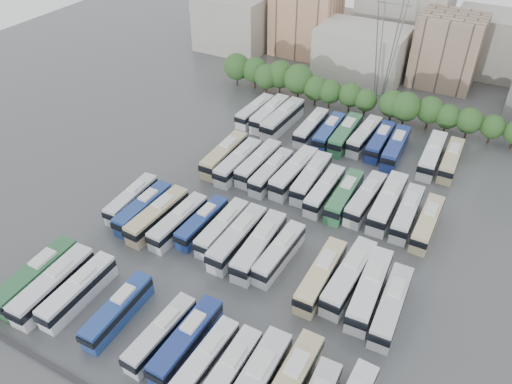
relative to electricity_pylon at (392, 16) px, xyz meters
The scene contains 49 objects.
ground 53.41m from the electricity_pylon, 92.29° to the right, with size 220.00×220.00×0.00m, color #424447.
tree_line 17.43m from the electricity_pylon, 126.57° to the right, with size 64.97×7.65×8.27m.
city_buildings 26.15m from the electricity_pylon, 113.40° to the left, with size 102.00×35.00×20.00m.
electricity_pylon is the anchor object (origin of this frame).
bus_r0_s0 80.12m from the electricity_pylon, 107.34° to the right, with size 3.31×13.18×4.11m.
bus_r0_s1 79.35m from the electricity_pylon, 105.13° to the right, with size 3.30×13.09×4.08m.
bus_r0_s2 77.73m from the electricity_pylon, 102.81° to the right, with size 2.79×12.15×3.80m.
bus_r0_s4 76.60m from the electricity_pylon, 97.87° to the right, with size 2.75×11.51×3.60m.
bus_r0_s6 76.24m from the electricity_pylon, 92.66° to the right, with size 2.95×11.30×3.51m.
bus_r0_s7 75.53m from the electricity_pylon, 90.13° to the right, with size 2.78×12.10×3.79m.
bus_r0_s8 76.62m from the electricity_pylon, 87.62° to the right, with size 2.72×10.98×3.42m.
bus_r0_s9 77.14m from the electricity_pylon, 85.20° to the right, with size 2.59×11.61×3.64m.
bus_r0_s11 76.09m from the electricity_pylon, 80.03° to the right, with size 2.88×12.81×4.01m.
bus_r1_s0 62.56m from the electricity_pylon, 112.84° to the right, with size 2.97×11.39×3.54m.
bus_r1_s1 62.40m from the electricity_pylon, 109.60° to the right, with size 2.65×11.78×3.69m.
bus_r1_s2 61.81m from the electricity_pylon, 106.67° to the right, with size 3.26×12.58×3.91m.
bus_r1_s3 60.59m from the electricity_pylon, 103.39° to the right, with size 3.09×12.00×3.73m.
bus_r1_s4 58.41m from the electricity_pylon, 100.66° to the right, with size 2.79×11.07×3.45m.
bus_r1_s5 57.60m from the electricity_pylon, 97.22° to the right, with size 2.68×11.77×3.68m.
bus_r1_s6 58.17m from the electricity_pylon, 93.85° to the right, with size 2.99×12.97×4.06m.
bus_r1_s7 58.07m from the electricity_pylon, 90.18° to the right, with size 3.30×13.14×4.09m.
bus_r1_s8 57.98m from the electricity_pylon, 87.04° to the right, with size 2.98×11.75×3.66m.
bus_r1_s10 59.95m from the electricity_pylon, 80.30° to the right, with size 2.79×12.56×3.94m.
bus_r1_s11 59.11m from the electricity_pylon, 76.70° to the right, with size 3.45×13.24×4.12m.
bus_r1_s12 60.61m from the electricity_pylon, 73.93° to the right, with size 3.54×13.32×4.14m.
bus_r1_s13 62.71m from the electricity_pylon, 71.31° to the right, with size 3.21×12.52×3.90m.
bus_r2_s2 44.49m from the electricity_pylon, 114.26° to the right, with size 3.00×12.81×4.01m.
bus_r2_s3 44.09m from the electricity_pylon, 109.40° to the right, with size 2.90×12.60×3.94m.
bus_r2_s4 41.89m from the electricity_pylon, 105.57° to the right, with size 3.06×12.44×3.88m.
bus_r2_s5 42.42m from the electricity_pylon, 100.51° to the right, with size 2.87×12.04×3.76m.
bus_r2_s6 40.49m from the electricity_pylon, 95.53° to the right, with size 3.47×13.38×4.16m.
bus_r2_s7 40.34m from the electricity_pylon, 90.52° to the right, with size 3.13×12.75×3.98m.
bus_r2_s8 42.42m from the electricity_pylon, 85.68° to the right, with size 2.71×11.91×3.73m.
bus_r2_s9 42.70m from the electricity_pylon, 80.76° to the right, with size 2.82×12.17×3.81m.
bus_r2_s10 42.42m from the electricity_pylon, 75.86° to the right, with size 3.27×12.41×3.86m.
bus_r2_s11 42.85m from the electricity_pylon, 70.86° to the right, with size 3.09×13.51×4.23m.
bus_r2_s12 44.76m from the electricity_pylon, 66.83° to the right, with size 2.95×12.17×3.80m.
bus_r2_s13 46.84m from the electricity_pylon, 63.36° to the right, with size 2.58×11.75×3.69m.
bus_r3_s1 33.11m from the electricity_pylon, 135.09° to the right, with size 3.10×11.80×3.67m.
bus_r3_s2 30.97m from the electricity_pylon, 130.15° to the right, with size 2.85×12.78×4.00m.
bus_r3_s3 29.77m from the electricity_pylon, 123.06° to the right, with size 3.55×13.74×4.27m.
bus_r3_s5 27.80m from the electricity_pylon, 108.90° to the right, with size 2.72×12.10×3.79m.
bus_r3_s6 27.06m from the electricity_pylon, 99.43° to the right, with size 2.95×12.03×3.75m.
bus_r3_s7 26.33m from the electricity_pylon, 90.95° to the right, with size 3.01×12.79×4.00m.
bus_r3_s8 25.59m from the electricity_pylon, 80.95° to the right, with size 3.28×12.34×3.84m.
bus_r3_s9 26.50m from the electricity_pylon, 72.14° to the right, with size 2.76×11.88×3.72m.
bus_r3_s10 28.04m from the electricity_pylon, 65.07° to the right, with size 3.18×12.53×3.90m.
bus_r3_s12 30.50m from the electricity_pylon, 51.33° to the right, with size 3.20×13.08×4.08m.
bus_r3_s13 32.29m from the electricity_pylon, 45.63° to the right, with size 2.83×11.92×3.73m.
Camera 1 is at (26.01, -51.34, 50.71)m, focal length 35.00 mm.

